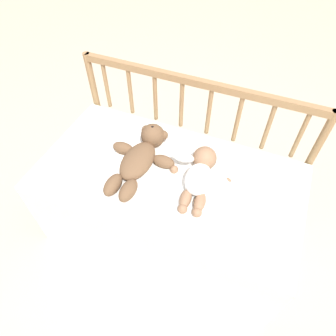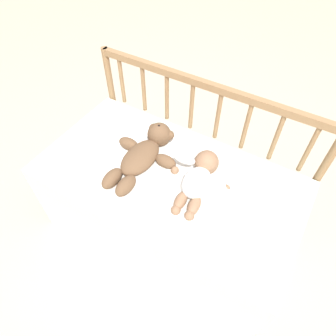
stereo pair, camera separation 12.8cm
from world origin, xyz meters
The scene contains 6 objects.
ground_plane centered at (0.00, 0.00, 0.00)m, with size 12.00×12.00×0.00m, color #C6B293.
crib_mattress centered at (0.00, 0.00, 0.25)m, with size 1.25×0.66×0.50m.
crib_rail centered at (0.00, 0.36, 0.58)m, with size 1.25×0.04×0.81m.
blanket centered at (-0.03, 0.00, 0.50)m, with size 0.79×0.53×0.01m.
teddy_bear centered at (-0.15, 0.03, 0.54)m, with size 0.33×0.46×0.12m.
baby centered at (0.14, 0.03, 0.54)m, with size 0.30×0.36×0.11m.
Camera 2 is at (0.45, -0.76, 1.60)m, focal length 32.00 mm.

